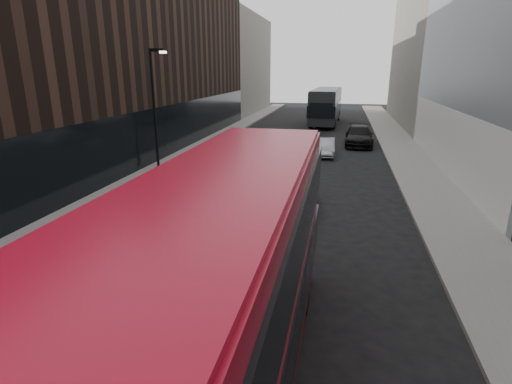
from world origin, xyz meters
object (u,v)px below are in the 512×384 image
Objects in this scene: grey_bus at (326,105)px; car_a at (299,192)px; car_c at (359,136)px; red_bus at (219,294)px; street_lamp at (155,101)px; car_b at (325,147)px.

grey_bus is 29.23m from car_a.
red_bus is at bearing -95.41° from car_c.
street_lamp is 19.58m from red_bus.
car_b is (0.63, 11.69, -0.08)m from car_a.
grey_bus reaches higher than car_c.
car_b is (0.73, 23.33, -1.86)m from red_bus.
car_a is at bearing -30.53° from street_lamp.
car_b is at bearing 31.68° from street_lamp.
car_a is 0.76× the size of car_c.
street_lamp is 25.50m from grey_bus.
car_c is at bearing -73.33° from grey_bus.
street_lamp is 16.89m from car_c.
grey_bus is 3.25× the size of car_b.
red_bus reaches higher than car_a.
car_b is (9.99, 6.17, -3.57)m from street_lamp.
grey_bus is at bearing 89.95° from car_b.
street_lamp reaches higher than car_b.
car_c is at bearing 59.12° from car_b.
street_lamp reaches higher than red_bus.
car_b is at bearing -85.17° from grey_bus.
red_bus is at bearing -87.64° from grey_bus.
red_bus reaches higher than grey_bus.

